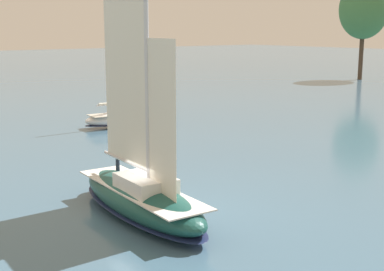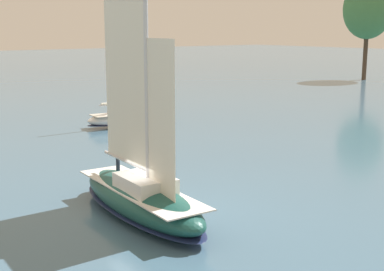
{
  "view_description": "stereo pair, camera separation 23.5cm",
  "coord_description": "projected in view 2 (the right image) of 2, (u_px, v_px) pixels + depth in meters",
  "views": [
    {
      "loc": [
        20.11,
        -12.57,
        8.54
      ],
      "look_at": [
        0.0,
        3.0,
        3.47
      ],
      "focal_mm": 50.0,
      "sensor_mm": 36.0,
      "label": 1
    },
    {
      "loc": [
        20.25,
        -12.38,
        8.54
      ],
      "look_at": [
        0.0,
        3.0,
        3.47
      ],
      "focal_mm": 50.0,
      "sensor_mm": 36.0,
      "label": 2
    }
  ],
  "objects": [
    {
      "name": "tree_shore_left",
      "position": [
        368.0,
        9.0,
        89.56
      ],
      "size": [
        8.21,
        8.21,
        16.9
      ],
      "color": "#4C3828",
      "rests_on": "ground"
    },
    {
      "name": "ground_plane",
      "position": [
        141.0,
        216.0,
        24.83
      ],
      "size": [
        400.0,
        400.0,
        0.0
      ],
      "primitive_type": "plane",
      "color": "#42667F"
    },
    {
      "name": "sailboat_main",
      "position": [
        140.0,
        194.0,
        24.61
      ],
      "size": [
        10.16,
        3.41,
        13.75
      ],
      "color": "#194C47",
      "rests_on": "ground"
    },
    {
      "name": "sailboat_moored_near_marina",
      "position": [
        133.0,
        117.0,
        48.16
      ],
      "size": [
        3.24,
        8.78,
        11.81
      ],
      "color": "silver",
      "rests_on": "ground"
    }
  ]
}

